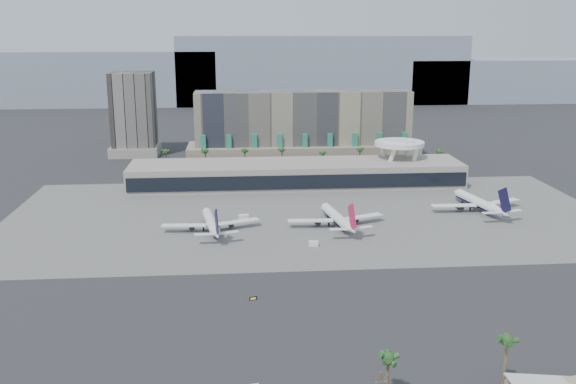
{
  "coord_description": "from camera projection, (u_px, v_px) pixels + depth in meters",
  "views": [
    {
      "loc": [
        -30.18,
        -210.72,
        80.21
      ],
      "look_at": [
        -9.99,
        40.0,
        14.68
      ],
      "focal_mm": 40.0,
      "sensor_mm": 36.0,
      "label": 1
    }
  ],
  "objects": [
    {
      "name": "palm_row",
      "position": [
        303.0,
        152.0,
        363.58
      ],
      "size": [
        157.8,
        2.8,
        13.1
      ],
      "color": "brown",
      "rests_on": "ground"
    },
    {
      "name": "service_vehicle_a",
      "position": [
        243.0,
        217.0,
        273.13
      ],
      "size": [
        4.46,
        2.43,
        2.11
      ],
      "primitive_type": "cube",
      "rotation": [
        0.0,
        0.0,
        0.08
      ],
      "color": "white",
      "rests_on": "ground"
    },
    {
      "name": "near_palm_a",
      "position": [
        388.0,
        364.0,
        139.43
      ],
      "size": [
        6.0,
        6.0,
        11.56
      ],
      "color": "brown",
      "rests_on": "ground"
    },
    {
      "name": "ground",
      "position": [
        325.0,
        260.0,
        225.82
      ],
      "size": [
        900.0,
        900.0,
        0.0
      ],
      "primitive_type": "plane",
      "color": "#232326",
      "rests_on": "ground"
    },
    {
      "name": "near_palm_b",
      "position": [
        507.0,
        347.0,
        141.17
      ],
      "size": [
        6.0,
        6.0,
        14.53
      ],
      "color": "brown",
      "rests_on": "ground"
    },
    {
      "name": "service_vehicle_b",
      "position": [
        314.0,
        244.0,
        240.24
      ],
      "size": [
        3.81,
        2.51,
        1.83
      ],
      "primitive_type": "cube",
      "rotation": [
        0.0,
        0.0,
        -0.14
      ],
      "color": "white",
      "rests_on": "ground"
    },
    {
      "name": "terminal",
      "position": [
        296.0,
        173.0,
        330.12
      ],
      "size": [
        170.0,
        32.5,
        14.5
      ],
      "color": "#9D968A",
      "rests_on": "ground"
    },
    {
      "name": "airliner_left",
      "position": [
        211.0,
        223.0,
        256.98
      ],
      "size": [
        39.39,
        40.84,
        14.17
      ],
      "rotation": [
        0.0,
        0.0,
        0.16
      ],
      "color": "white",
      "rests_on": "ground"
    },
    {
      "name": "airliner_right",
      "position": [
        479.0,
        203.0,
        284.67
      ],
      "size": [
        42.86,
        44.53,
        15.52
      ],
      "rotation": [
        0.0,
        0.0,
        0.19
      ],
      "color": "white",
      "rests_on": "ground"
    },
    {
      "name": "apron_pad",
      "position": [
        308.0,
        215.0,
        278.86
      ],
      "size": [
        260.0,
        130.0,
        0.06
      ],
      "primitive_type": "cube",
      "color": "#5B5B59",
      "rests_on": "ground"
    },
    {
      "name": "saucer_structure",
      "position": [
        399.0,
        146.0,
        337.33
      ],
      "size": [
        26.0,
        26.0,
        21.89
      ],
      "color": "white",
      "rests_on": "ground"
    },
    {
      "name": "office_tower",
      "position": [
        134.0,
        119.0,
        405.57
      ],
      "size": [
        30.0,
        30.0,
        52.0
      ],
      "color": "black",
      "rests_on": "ground"
    },
    {
      "name": "hotel",
      "position": [
        303.0,
        133.0,
        390.59
      ],
      "size": [
        140.0,
        30.0,
        42.0
      ],
      "color": "gray",
      "rests_on": "ground"
    },
    {
      "name": "mountain_ridge",
      "position": [
        291.0,
        75.0,
        673.8
      ],
      "size": [
        680.0,
        60.0,
        70.0
      ],
      "color": "gray",
      "rests_on": "ground"
    },
    {
      "name": "taxiway_sign",
      "position": [
        253.0,
        298.0,
        192.98
      ],
      "size": [
        2.34,
        1.0,
        1.07
      ],
      "rotation": [
        0.0,
        0.0,
        0.3
      ],
      "color": "black",
      "rests_on": "ground"
    },
    {
      "name": "airliner_centre",
      "position": [
        337.0,
        218.0,
        263.08
      ],
      "size": [
        40.75,
        42.27,
        14.68
      ],
      "rotation": [
        0.0,
        0.0,
        0.17
      ],
      "color": "white",
      "rests_on": "ground"
    }
  ]
}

